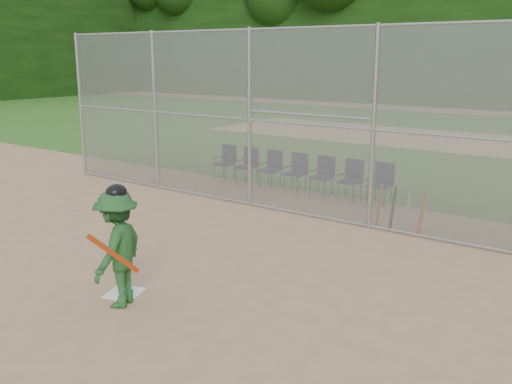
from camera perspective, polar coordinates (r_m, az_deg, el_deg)
The scene contains 14 objects.
ground at distance 8.44m, azimuth -10.22°, elevation -10.54°, with size 100.00×100.00×0.00m, color tan.
grass_strip at distance 24.17m, azimuth 22.25°, elevation 4.46°, with size 100.00×100.00×0.00m, color #2C5D1B.
dirt_patch_far at distance 24.17m, azimuth 22.25°, elevation 4.47°, with size 24.00×24.00×0.00m, color tan.
backstop_fence at distance 11.79m, azimuth 7.23°, elevation 6.91°, with size 16.09×0.09×4.00m.
home_plate at distance 8.72m, azimuth -13.02°, elevation -9.79°, with size 0.48×0.48×0.02m, color white.
batter_at_plate at distance 8.07m, azimuth -13.68°, elevation -5.44°, with size 1.03×1.33×1.74m.
spare_bats at distance 11.77m, azimuth 14.21°, elevation -1.60°, with size 0.96×0.32×0.84m.
chair_0 at distance 15.94m, azimuth -3.20°, elevation 2.94°, with size 0.54×0.52×0.96m, color #0E1335, non-canonical shape.
chair_1 at distance 15.47m, azimuth -0.96°, elevation 2.64°, with size 0.54×0.52×0.96m, color #0E1335, non-canonical shape.
chair_2 at distance 15.02m, azimuth 1.41°, elevation 2.30°, with size 0.54×0.52×0.96m, color #0E1335, non-canonical shape.
chair_3 at distance 14.60m, azimuth 3.92°, elevation 1.95°, with size 0.54×0.52×0.96m, color #0E1335, non-canonical shape.
chair_4 at distance 14.21m, azimuth 6.58°, elevation 1.57°, with size 0.54×0.52×0.96m, color #0E1335, non-canonical shape.
chair_5 at distance 13.86m, azimuth 9.37°, elevation 1.16°, with size 0.54×0.52×0.96m, color #0E1335, non-canonical shape.
chair_6 at distance 13.53m, azimuth 12.31°, elevation 0.73°, with size 0.54×0.52×0.96m, color #0E1335, non-canonical shape.
Camera 1 is at (5.65, -5.25, 3.42)m, focal length 40.00 mm.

